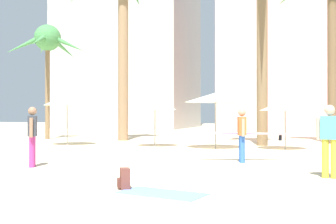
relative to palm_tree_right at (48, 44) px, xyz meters
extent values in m
plane|color=beige|center=(10.65, -16.58, -5.77)|extent=(120.00, 120.00, 0.00)
cylinder|color=brown|center=(16.10, 0.92, -1.23)|extent=(0.45, 0.45, 9.10)
cylinder|color=#896B4C|center=(4.85, 0.18, -0.89)|extent=(0.58, 0.58, 9.77)
cylinder|color=brown|center=(0.00, -0.01, -2.72)|extent=(0.27, 0.27, 6.12)
sphere|color=#428447|center=(0.00, -0.01, 0.34)|extent=(1.59, 1.59, 1.59)
cone|color=#428447|center=(1.42, 0.03, -0.12)|extent=(2.20, 0.41, 1.24)
cone|color=#428447|center=(0.26, 1.40, -0.11)|extent=(0.74, 2.23, 1.22)
cone|color=#428447|center=(-1.01, 1.07, 0.03)|extent=(1.80, 1.89, 0.95)
cone|color=#428447|center=(-0.98, -0.99, -0.20)|extent=(1.75, 1.76, 1.39)
cone|color=#428447|center=(0.35, -1.41, -0.06)|extent=(0.88, 2.24, 1.13)
cylinder|color=brown|center=(12.77, -1.49, -1.09)|extent=(0.52, 0.52, 9.38)
cylinder|color=gray|center=(3.67, -3.95, -4.53)|extent=(0.06, 0.06, 2.49)
cone|color=beige|center=(3.67, -3.95, -3.56)|extent=(2.25, 2.25, 0.55)
cylinder|color=gray|center=(8.05, -3.58, -4.66)|extent=(0.06, 0.06, 2.23)
cone|color=white|center=(8.05, -3.58, -3.81)|extent=(2.02, 2.02, 0.52)
cylinder|color=gray|center=(10.95, -3.87, -4.55)|extent=(0.06, 0.06, 2.45)
cone|color=white|center=(10.95, -3.87, -3.53)|extent=(2.72, 2.72, 0.41)
cylinder|color=gray|center=(13.88, -3.54, -4.72)|extent=(0.06, 0.06, 2.11)
cone|color=beige|center=(13.88, -3.54, -3.89)|extent=(2.17, 2.17, 0.44)
cube|color=#6684E0|center=(11.85, -14.36, -5.77)|extent=(1.80, 1.18, 0.01)
cube|color=brown|center=(10.98, -14.10, -5.56)|extent=(0.30, 0.35, 0.42)
cube|color=#502A22|center=(10.87, -14.16, -5.65)|extent=(0.16, 0.21, 0.18)
cylinder|color=blue|center=(12.71, -8.90, -5.35)|extent=(0.20, 0.20, 0.85)
cylinder|color=blue|center=(12.66, -8.71, -5.35)|extent=(0.20, 0.20, 0.85)
cube|color=orange|center=(12.69, -8.80, -4.63)|extent=(0.32, 0.45, 0.57)
sphere|color=tan|center=(12.69, -8.80, -4.21)|extent=(0.30, 0.30, 0.24)
cylinder|color=tan|center=(12.76, -9.04, -4.67)|extent=(0.12, 0.12, 0.54)
cylinder|color=tan|center=(12.62, -8.56, -4.67)|extent=(0.12, 0.12, 0.54)
ellipsoid|color=#B2B2B7|center=(12.69, -8.50, -4.87)|extent=(2.94, 1.09, 0.11)
ellipsoid|color=#431F90|center=(12.69, -8.50, -4.87)|extent=(2.95, 1.11, 0.07)
cube|color=black|center=(13.82, -8.20, -5.01)|extent=(0.10, 0.04, 0.18)
cylinder|color=gold|center=(14.96, -11.37, -5.31)|extent=(0.19, 0.19, 0.92)
cylinder|color=gold|center=(15.15, -11.40, -5.31)|extent=(0.19, 0.19, 0.92)
cube|color=#4CB2DB|center=(15.05, -11.39, -4.58)|extent=(0.43, 0.29, 0.55)
sphere|color=#D1A889|center=(15.05, -11.39, -4.16)|extent=(0.28, 0.28, 0.24)
cylinder|color=#D1A889|center=(14.81, -11.34, -4.61)|extent=(0.12, 0.12, 0.52)
cylinder|color=#B7337F|center=(7.04, -11.56, -5.33)|extent=(0.22, 0.22, 0.88)
cylinder|color=#B7337F|center=(7.13, -11.73, -5.33)|extent=(0.22, 0.22, 0.88)
cube|color=#333842|center=(7.09, -11.64, -4.60)|extent=(0.38, 0.46, 0.58)
sphere|color=#936B51|center=(7.09, -11.64, -4.17)|extent=(0.32, 0.32, 0.24)
cylinder|color=#936B51|center=(6.97, -11.42, -4.64)|extent=(0.14, 0.14, 0.55)
cylinder|color=#936B51|center=(7.20, -11.87, -4.64)|extent=(0.14, 0.14, 0.55)
camera|label=1|loc=(14.26, -21.90, -4.26)|focal=44.58mm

